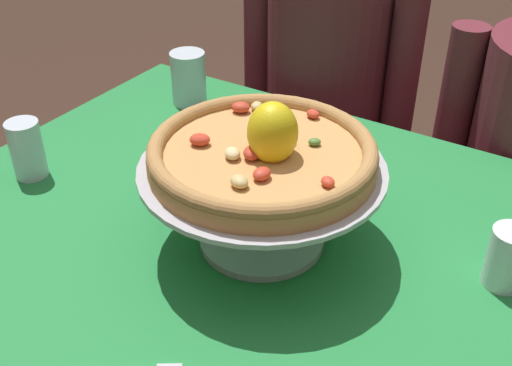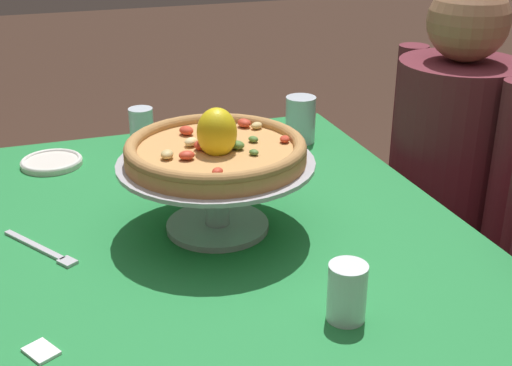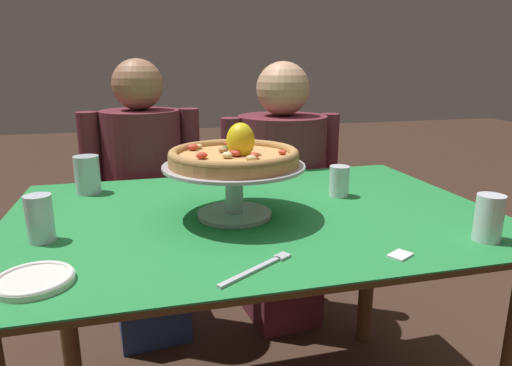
{
  "view_description": "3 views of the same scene",
  "coord_description": "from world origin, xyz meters",
  "px_view_note": "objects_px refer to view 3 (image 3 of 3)",
  "views": [
    {
      "loc": [
        0.36,
        -0.7,
        1.37
      ],
      "look_at": [
        -0.08,
        0.0,
        0.82
      ],
      "focal_mm": 44.15,
      "sensor_mm": 36.0,
      "label": 1
    },
    {
      "loc": [
        1.08,
        -0.33,
        1.35
      ],
      "look_at": [
        -0.05,
        0.05,
        0.82
      ],
      "focal_mm": 47.7,
      "sensor_mm": 36.0,
      "label": 2
    },
    {
      "loc": [
        -0.29,
        -1.14,
        1.13
      ],
      "look_at": [
        -0.0,
        -0.04,
        0.83
      ],
      "focal_mm": 31.58,
      "sensor_mm": 36.0,
      "label": 3
    }
  ],
  "objects_px": {
    "water_glass_front_right": "(488,221)",
    "sugar_packet": "(400,255)",
    "pizza_stand": "(234,182)",
    "dinner_fork": "(260,267)",
    "diner_right": "(281,199)",
    "water_glass_side_left": "(40,222)",
    "water_glass_back_left": "(88,177)",
    "diner_left": "(146,213)",
    "water_glass_side_right": "(339,183)",
    "pizza": "(234,155)",
    "side_plate": "(34,280)"
  },
  "relations": [
    {
      "from": "pizza_stand",
      "to": "pizza",
      "type": "xyz_separation_m",
      "value": [
        0.0,
        -0.0,
        0.07
      ]
    },
    {
      "from": "water_glass_front_right",
      "to": "diner_left",
      "type": "distance_m",
      "value": 1.28
    },
    {
      "from": "water_glass_back_left",
      "to": "side_plate",
      "type": "distance_m",
      "value": 0.62
    },
    {
      "from": "water_glass_back_left",
      "to": "diner_left",
      "type": "xyz_separation_m",
      "value": [
        0.17,
        0.35,
        -0.25
      ]
    },
    {
      "from": "water_glass_front_right",
      "to": "sugar_packet",
      "type": "xyz_separation_m",
      "value": [
        -0.24,
        -0.03,
        -0.04
      ]
    },
    {
      "from": "pizza_stand",
      "to": "water_glass_side_right",
      "type": "height_order",
      "value": "pizza_stand"
    },
    {
      "from": "dinner_fork",
      "to": "diner_left",
      "type": "relative_size",
      "value": 0.15
    },
    {
      "from": "dinner_fork",
      "to": "sugar_packet",
      "type": "xyz_separation_m",
      "value": [
        0.3,
        -0.02,
        -0.0
      ]
    },
    {
      "from": "pizza",
      "to": "sugar_packet",
      "type": "xyz_separation_m",
      "value": [
        0.29,
        -0.34,
        -0.16
      ]
    },
    {
      "from": "sugar_packet",
      "to": "diner_left",
      "type": "bearing_deg",
      "value": 116.62
    },
    {
      "from": "water_glass_side_right",
      "to": "water_glass_front_right",
      "type": "relative_size",
      "value": 0.87
    },
    {
      "from": "pizza",
      "to": "water_glass_side_right",
      "type": "relative_size",
      "value": 3.59
    },
    {
      "from": "pizza",
      "to": "water_glass_side_right",
      "type": "distance_m",
      "value": 0.39
    },
    {
      "from": "pizza",
      "to": "dinner_fork",
      "type": "distance_m",
      "value": 0.37
    },
    {
      "from": "water_glass_back_left",
      "to": "water_glass_front_right",
      "type": "height_order",
      "value": "water_glass_back_left"
    },
    {
      "from": "pizza_stand",
      "to": "side_plate",
      "type": "distance_m",
      "value": 0.53
    },
    {
      "from": "sugar_packet",
      "to": "diner_left",
      "type": "distance_m",
      "value": 1.17
    },
    {
      "from": "pizza_stand",
      "to": "diner_right",
      "type": "relative_size",
      "value": 0.33
    },
    {
      "from": "diner_left",
      "to": "pizza_stand",
      "type": "bearing_deg",
      "value": -71.51
    },
    {
      "from": "water_glass_front_right",
      "to": "side_plate",
      "type": "xyz_separation_m",
      "value": [
        -0.97,
        0.03,
        -0.04
      ]
    },
    {
      "from": "pizza_stand",
      "to": "sugar_packet",
      "type": "relative_size",
      "value": 7.44
    },
    {
      "from": "pizza_stand",
      "to": "water_glass_side_left",
      "type": "distance_m",
      "value": 0.47
    },
    {
      "from": "side_plate",
      "to": "diner_left",
      "type": "bearing_deg",
      "value": 77.8
    },
    {
      "from": "sugar_packet",
      "to": "pizza_stand",
      "type": "bearing_deg",
      "value": 129.79
    },
    {
      "from": "pizza",
      "to": "water_glass_side_left",
      "type": "height_order",
      "value": "pizza"
    },
    {
      "from": "water_glass_front_right",
      "to": "sugar_packet",
      "type": "distance_m",
      "value": 0.25
    },
    {
      "from": "water_glass_back_left",
      "to": "dinner_fork",
      "type": "relative_size",
      "value": 0.67
    },
    {
      "from": "pizza",
      "to": "side_plate",
      "type": "bearing_deg",
      "value": -146.98
    },
    {
      "from": "pizza_stand",
      "to": "sugar_packet",
      "type": "height_order",
      "value": "pizza_stand"
    },
    {
      "from": "side_plate",
      "to": "diner_right",
      "type": "height_order",
      "value": "diner_right"
    },
    {
      "from": "pizza_stand",
      "to": "water_glass_side_left",
      "type": "height_order",
      "value": "pizza_stand"
    },
    {
      "from": "pizza_stand",
      "to": "water_glass_side_left",
      "type": "xyz_separation_m",
      "value": [
        -0.46,
        -0.06,
        -0.05
      ]
    },
    {
      "from": "dinner_fork",
      "to": "water_glass_front_right",
      "type": "bearing_deg",
      "value": 1.45
    },
    {
      "from": "pizza",
      "to": "diner_left",
      "type": "height_order",
      "value": "diner_left"
    },
    {
      "from": "water_glass_side_right",
      "to": "dinner_fork",
      "type": "xyz_separation_m",
      "value": [
        -0.37,
        -0.43,
        -0.04
      ]
    },
    {
      "from": "sugar_packet",
      "to": "diner_right",
      "type": "relative_size",
      "value": 0.04
    },
    {
      "from": "water_glass_side_left",
      "to": "water_glass_front_right",
      "type": "bearing_deg",
      "value": -14.18
    },
    {
      "from": "diner_left",
      "to": "water_glass_side_right",
      "type": "bearing_deg",
      "value": -44.95
    },
    {
      "from": "water_glass_front_right",
      "to": "sugar_packet",
      "type": "bearing_deg",
      "value": -172.69
    },
    {
      "from": "water_glass_front_right",
      "to": "dinner_fork",
      "type": "xyz_separation_m",
      "value": [
        -0.55,
        -0.01,
        -0.04
      ]
    },
    {
      "from": "water_glass_side_left",
      "to": "dinner_fork",
      "type": "height_order",
      "value": "water_glass_side_left"
    },
    {
      "from": "water_glass_side_right",
      "to": "diner_right",
      "type": "relative_size",
      "value": 0.08
    },
    {
      "from": "pizza_stand",
      "to": "water_glass_back_left",
      "type": "height_order",
      "value": "pizza_stand"
    },
    {
      "from": "dinner_fork",
      "to": "diner_left",
      "type": "bearing_deg",
      "value": 101.82
    },
    {
      "from": "water_glass_front_right",
      "to": "diner_right",
      "type": "xyz_separation_m",
      "value": [
        -0.19,
        0.97,
        -0.22
      ]
    },
    {
      "from": "diner_left",
      "to": "sugar_packet",
      "type": "bearing_deg",
      "value": -63.38
    },
    {
      "from": "water_glass_back_left",
      "to": "diner_left",
      "type": "height_order",
      "value": "diner_left"
    },
    {
      "from": "water_glass_back_left",
      "to": "dinner_fork",
      "type": "distance_m",
      "value": 0.77
    },
    {
      "from": "water_glass_side_left",
      "to": "water_glass_back_left",
      "type": "bearing_deg",
      "value": 80.85
    },
    {
      "from": "water_glass_side_left",
      "to": "diner_left",
      "type": "distance_m",
      "value": 0.82
    }
  ]
}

